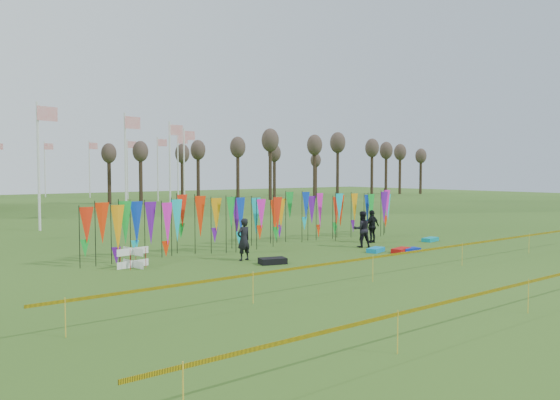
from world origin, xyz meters
TOP-DOWN VIEW (x-y plane):
  - ground at (0.00, 0.00)m, footprint 160.00×160.00m
  - banner_row at (0.28, 6.57)m, footprint 18.64×0.64m
  - caution_tape_near at (-0.22, -2.63)m, footprint 26.00×0.02m
  - tree_line at (32.00, 44.00)m, footprint 53.92×1.92m
  - box_kite at (-7.43, 4.85)m, footprint 0.70×0.70m
  - person_left at (-3.11, 3.66)m, footprint 0.68×0.53m
  - person_mid at (3.65, 3.40)m, footprint 1.00×0.83m
  - person_right at (5.33, 4.27)m, footprint 1.03×0.63m
  - kite_bag_turquoise at (3.00, 1.91)m, footprint 1.11×0.79m
  - kite_bag_blue at (4.26, 0.96)m, footprint 0.99×0.65m
  - kite_bag_red at (3.83, 1.11)m, footprint 1.19×0.76m
  - kite_bag_black at (-2.68, 2.25)m, footprint 1.19×0.89m
  - kite_bag_teal at (8.17, 2.75)m, footprint 1.11×0.67m

SIDE VIEW (x-z plane):
  - ground at x=0.00m, z-range 0.00..0.00m
  - kite_bag_blue at x=4.26m, z-range 0.00..0.19m
  - kite_bag_teal at x=8.17m, z-range 0.00..0.20m
  - kite_bag_turquoise at x=3.00m, z-range 0.00..0.20m
  - kite_bag_red at x=3.83m, z-range 0.00..0.20m
  - kite_bag_black at x=-2.68m, z-range 0.00..0.24m
  - box_kite at x=-7.43m, z-range 0.00..0.78m
  - caution_tape_near at x=-0.22m, z-range 0.33..1.23m
  - person_right at x=5.33m, z-range 0.00..1.70m
  - person_left at x=-3.11m, z-range 0.00..1.76m
  - person_mid at x=3.65m, z-range 0.00..1.77m
  - banner_row at x=0.28m, z-range 0.36..2.83m
  - tree_line at x=32.00m, z-range 2.25..10.09m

